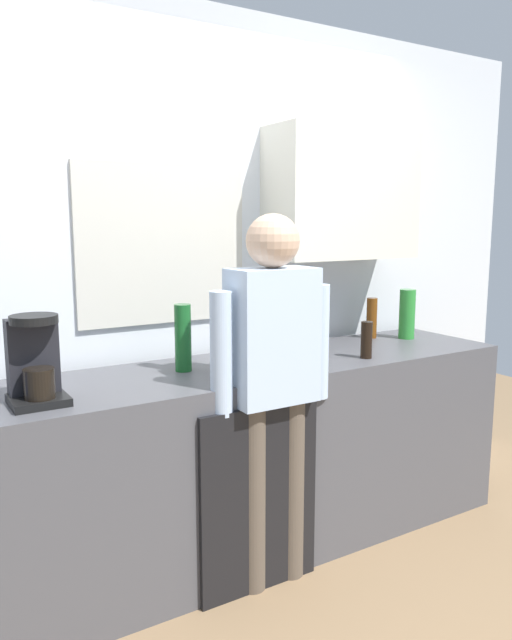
% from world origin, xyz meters
% --- Properties ---
extents(ground_plane, '(8.00, 8.00, 0.00)m').
position_xyz_m(ground_plane, '(0.00, 0.00, 0.00)').
color(ground_plane, '#8C6D4C').
extents(kitchen_counter, '(2.87, 0.64, 0.91)m').
position_xyz_m(kitchen_counter, '(0.00, 0.30, 0.45)').
color(kitchen_counter, '#4C4C51').
rests_on(kitchen_counter, ground_plane).
extents(dishwasher_panel, '(0.56, 0.02, 0.82)m').
position_xyz_m(dishwasher_panel, '(-0.08, -0.03, 0.41)').
color(dishwasher_panel, black).
rests_on(dishwasher_panel, ground_plane).
extents(back_wall_assembly, '(4.47, 0.42, 2.60)m').
position_xyz_m(back_wall_assembly, '(0.10, 0.70, 1.36)').
color(back_wall_assembly, silver).
rests_on(back_wall_assembly, ground_plane).
extents(coffee_maker, '(0.20, 0.20, 0.33)m').
position_xyz_m(coffee_maker, '(-0.91, 0.20, 1.05)').
color(coffee_maker, black).
rests_on(coffee_maker, kitchen_counter).
extents(bottle_green_wine, '(0.07, 0.07, 0.30)m').
position_xyz_m(bottle_green_wine, '(-0.24, 0.36, 1.06)').
color(bottle_green_wine, '#195923').
rests_on(bottle_green_wine, kitchen_counter).
extents(bottle_dark_sauce, '(0.06, 0.06, 0.18)m').
position_xyz_m(bottle_dark_sauce, '(0.63, 0.12, 1.00)').
color(bottle_dark_sauce, black).
rests_on(bottle_dark_sauce, kitchen_counter).
extents(bottle_amber_beer, '(0.06, 0.06, 0.23)m').
position_xyz_m(bottle_amber_beer, '(1.00, 0.50, 1.02)').
color(bottle_amber_beer, brown).
rests_on(bottle_amber_beer, kitchen_counter).
extents(bottle_clear_soda, '(0.09, 0.09, 0.28)m').
position_xyz_m(bottle_clear_soda, '(1.16, 0.39, 1.05)').
color(bottle_clear_soda, '#2D8C33').
rests_on(bottle_clear_soda, kitchen_counter).
extents(person_at_sink, '(0.57, 0.22, 1.60)m').
position_xyz_m(person_at_sink, '(0.00, 0.00, 0.95)').
color(person_at_sink, brown).
rests_on(person_at_sink, ground_plane).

